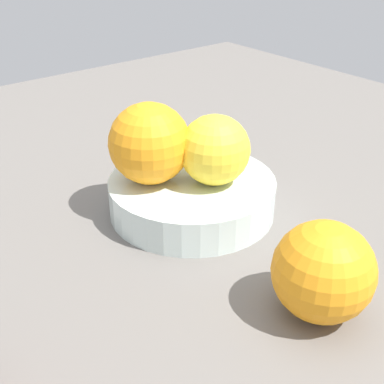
# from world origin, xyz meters

# --- Properties ---
(ground_plane) EXTENTS (1.10, 1.10, 0.02)m
(ground_plane) POSITION_xyz_m (0.00, 0.00, -0.01)
(ground_plane) COLOR #66605B
(fruit_bowl) EXTENTS (0.17, 0.17, 0.04)m
(fruit_bowl) POSITION_xyz_m (0.00, 0.00, 0.02)
(fruit_bowl) COLOR silver
(fruit_bowl) RESTS_ON ground_plane
(orange_in_bowl_0) EXTENTS (0.07, 0.07, 0.07)m
(orange_in_bowl_0) POSITION_xyz_m (0.01, -0.02, 0.07)
(orange_in_bowl_0) COLOR yellow
(orange_in_bowl_0) RESTS_ON fruit_bowl
(orange_in_bowl_1) EXTENTS (0.08, 0.08, 0.08)m
(orange_in_bowl_1) POSITION_xyz_m (-0.03, 0.03, 0.08)
(orange_in_bowl_1) COLOR orange
(orange_in_bowl_1) RESTS_ON fruit_bowl
(orange_loose_0) EXTENTS (0.08, 0.08, 0.08)m
(orange_loose_0) POSITION_xyz_m (-0.02, -0.18, 0.04)
(orange_loose_0) COLOR orange
(orange_loose_0) RESTS_ON ground_plane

